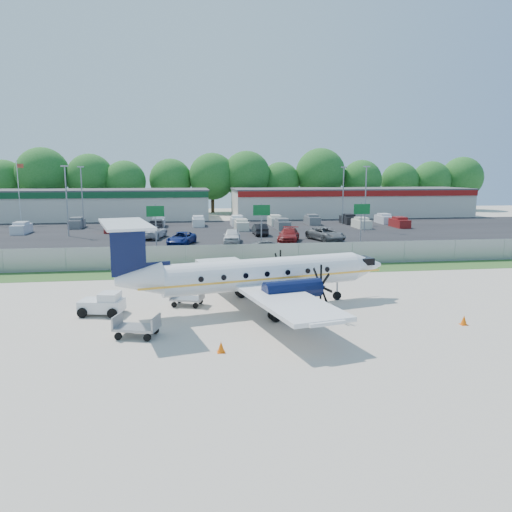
{
  "coord_description": "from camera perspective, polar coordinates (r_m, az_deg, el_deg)",
  "views": [
    {
      "loc": [
        -5.0,
        -29.02,
        8.3
      ],
      "look_at": [
        0.0,
        6.0,
        2.3
      ],
      "focal_mm": 35.0,
      "sensor_mm": 36.0,
      "label": 1
    }
  ],
  "objects": [
    {
      "name": "sign_right",
      "position": [
        55.49,
        11.97,
        4.57
      ],
      "size": [
        1.8,
        0.26,
        5.0
      ],
      "color": "gray",
      "rests_on": "ground"
    },
    {
      "name": "building_west",
      "position": [
        93.14,
        -19.97,
        5.56
      ],
      "size": [
        46.4,
        12.4,
        5.24
      ],
      "color": "beige",
      "rests_on": "ground"
    },
    {
      "name": "light_pole_ne",
      "position": [
        71.6,
        12.41,
        6.94
      ],
      "size": [
        0.9,
        0.35,
        9.09
      ],
      "color": "gray",
      "rests_on": "ground"
    },
    {
      "name": "parked_car_b",
      "position": [
        58.07,
        -8.5,
        1.3
      ],
      "size": [
        3.79,
        5.67,
        1.44
      ],
      "primitive_type": "imported",
      "rotation": [
        0.0,
        0.0,
        -0.29
      ],
      "color": "navy",
      "rests_on": "ground"
    },
    {
      "name": "parking_lot",
      "position": [
        69.7,
        -3.96,
        2.77
      ],
      "size": [
        170.0,
        32.0,
        0.02
      ],
      "primitive_type": "cube",
      "color": "black",
      "rests_on": "ground"
    },
    {
      "name": "cone_port_wing",
      "position": [
        23.57,
        -4.02,
        -10.35
      ],
      "size": [
        0.38,
        0.38,
        0.54
      ],
      "color": "#FA6007",
      "rests_on": "ground"
    },
    {
      "name": "aircraft",
      "position": [
        30.38,
        0.18,
        -2.06
      ],
      "size": [
        18.21,
        17.82,
        5.56
      ],
      "color": "white",
      "rests_on": "ground"
    },
    {
      "name": "light_pole_sw",
      "position": [
        78.53,
        -19.27,
        6.85
      ],
      "size": [
        0.9,
        0.35,
        9.09
      ],
      "color": "gray",
      "rests_on": "ground"
    },
    {
      "name": "building_east",
      "position": [
        96.31,
        10.73,
        6.08
      ],
      "size": [
        44.4,
        12.4,
        5.24
      ],
      "color": "beige",
      "rests_on": "ground"
    },
    {
      "name": "parked_car_e",
      "position": [
        61.44,
        7.95,
        1.77
      ],
      "size": [
        4.38,
        6.41,
        1.63
      ],
      "primitive_type": "imported",
      "rotation": [
        0.0,
        0.0,
        0.31
      ],
      "color": "#595B5E",
      "rests_on": "ground"
    },
    {
      "name": "light_pole_nw",
      "position": [
        68.75,
        -20.85,
        6.44
      ],
      "size": [
        0.9,
        0.35,
        9.09
      ],
      "color": "gray",
      "rests_on": "ground"
    },
    {
      "name": "baggage_cart_far",
      "position": [
        26.22,
        -13.46,
        -7.89
      ],
      "size": [
        2.43,
        1.85,
        1.13
      ],
      "color": "gray",
      "rests_on": "ground"
    },
    {
      "name": "far_parking_rows",
      "position": [
        74.65,
        -4.24,
        3.21
      ],
      "size": [
        56.0,
        10.0,
        1.6
      ],
      "primitive_type": null,
      "color": "gray",
      "rests_on": "ground"
    },
    {
      "name": "parked_car_c",
      "position": [
        59.2,
        -2.76,
        1.55
      ],
      "size": [
        2.52,
        5.0,
        1.63
      ],
      "primitive_type": "imported",
      "rotation": [
        0.0,
        0.0,
        -0.13
      ],
      "color": "silver",
      "rests_on": "ground"
    },
    {
      "name": "flagpole_east",
      "position": [
        87.97,
        -25.46,
        6.97
      ],
      "size": [
        1.06,
        0.12,
        10.0
      ],
      "color": "white",
      "rests_on": "ground"
    },
    {
      "name": "sign_mid",
      "position": [
        52.75,
        0.63,
        4.52
      ],
      "size": [
        1.8,
        0.26,
        5.0
      ],
      "color": "gray",
      "rests_on": "ground"
    },
    {
      "name": "parked_car_f",
      "position": [
        64.16,
        -11.74,
        1.99
      ],
      "size": [
        3.87,
        6.18,
        1.59
      ],
      "primitive_type": "imported",
      "rotation": [
        0.0,
        0.0,
        2.91
      ],
      "color": "silver",
      "rests_on": "ground"
    },
    {
      "name": "pushback_tug",
      "position": [
        30.73,
        -17.01,
        -5.25
      ],
      "size": [
        2.69,
        2.17,
        1.32
      ],
      "color": "white",
      "rests_on": "ground"
    },
    {
      "name": "grass_verge",
      "position": [
        42.15,
        -1.15,
        -1.72
      ],
      "size": [
        170.0,
        4.0,
        0.02
      ],
      "primitive_type": "cube",
      "color": "#2D561E",
      "rests_on": "ground"
    },
    {
      "name": "sign_left",
      "position": [
        52.23,
        -11.42,
        4.28
      ],
      "size": [
        1.8,
        0.26,
        5.0
      ],
      "color": "gray",
      "rests_on": "ground"
    },
    {
      "name": "light_pole_se",
      "position": [
        81.04,
        9.93,
        7.31
      ],
      "size": [
        0.9,
        0.35,
        9.09
      ],
      "color": "gray",
      "rests_on": "ground"
    },
    {
      "name": "cone_nose",
      "position": [
        29.81,
        22.66,
        -6.8
      ],
      "size": [
        0.38,
        0.38,
        0.53
      ],
      "color": "#FA6007",
      "rests_on": "ground"
    },
    {
      "name": "parked_car_g",
      "position": [
        66.03,
        0.44,
        2.4
      ],
      "size": [
        1.64,
        4.69,
        1.54
      ],
      "primitive_type": "imported",
      "rotation": [
        0.0,
        0.0,
        3.14
      ],
      "color": "black",
      "rests_on": "ground"
    },
    {
      "name": "parked_car_a",
      "position": [
        58.95,
        -14.61,
        1.22
      ],
      "size": [
        1.92,
        4.27,
        1.36
      ],
      "primitive_type": "imported",
      "rotation": [
        0.0,
        0.0,
        0.12
      ],
      "color": "navy",
      "rests_on": "ground"
    },
    {
      "name": "cone_starboard_wing",
      "position": [
        33.8,
        -8.43,
        -4.18
      ],
      "size": [
        0.44,
        0.44,
        0.62
      ],
      "color": "#FA6007",
      "rests_on": "ground"
    },
    {
      "name": "access_road",
      "position": [
        48.99,
        -2.15,
        -0.12
      ],
      "size": [
        170.0,
        8.0,
        0.02
      ],
      "primitive_type": "cube",
      "color": "black",
      "rests_on": "ground"
    },
    {
      "name": "road_car_west",
      "position": [
        48.75,
        -23.96,
        -1.02
      ],
      "size": [
        5.04,
        3.4,
        1.59
      ],
      "primitive_type": "imported",
      "rotation": [
        0.0,
        0.0,
        1.93
      ],
      "color": "beige",
      "rests_on": "ground"
    },
    {
      "name": "parked_car_d",
      "position": [
        59.79,
        3.74,
        1.62
      ],
      "size": [
        3.86,
        6.07,
        1.64
      ],
      "primitive_type": "imported",
      "rotation": [
        0.0,
        0.0,
        -0.3
      ],
      "color": "maroon",
      "rests_on": "ground"
    },
    {
      "name": "perimeter_fence",
      "position": [
        43.92,
        -1.47,
        0.06
      ],
      "size": [
        120.0,
        0.06,
        1.99
      ],
      "color": "gray",
      "rests_on": "ground"
    },
    {
      "name": "ground",
      "position": [
        30.6,
        1.6,
        -6.12
      ],
      "size": [
        170.0,
        170.0,
        0.0
      ],
      "primitive_type": "plane",
      "color": "beige",
      "rests_on": "ground"
    },
    {
      "name": "tree_line",
      "position": [
        103.48,
        -5.35,
        4.98
      ],
      "size": [
        112.0,
        6.0,
        14.0
      ],
      "primitive_type": null,
      "color": "#1D5E1B",
      "rests_on": "ground"
    },
    {
      "name": "baggage_cart_near",
      "position": [
        31.6,
        -7.86,
        -4.79
      ],
      "size": [
        2.23,
        1.72,
        1.03
      ],
      "color": "gray",
      "rests_on": "ground"
    },
    {
      "name": "road_car_mid",
      "position": [
        49.98,
        0.42,
        0.06
      ],
      "size": [
        4.95,
        2.92,
        1.58
      ],
      "primitive_type": "imported",
      "rotation": [
        0.0,
        0.0,
        -1.33
      ],
      "color": "#595B5E",
      "rests_on": "ground"
    }
  ]
}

